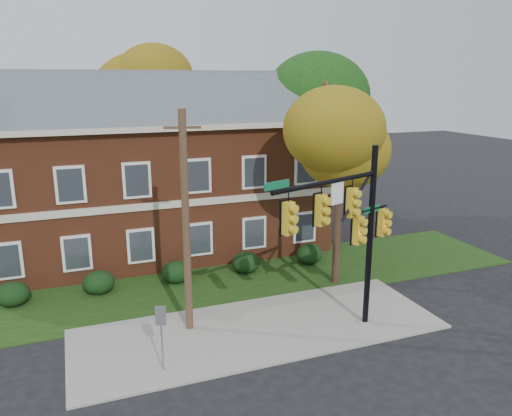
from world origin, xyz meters
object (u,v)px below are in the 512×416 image
object	(u,v)px
sign_post	(161,328)
tree_near_right	(347,142)
tree_right_rear	(330,99)
traffic_signal	(350,224)
hedge_right	(246,263)
apartment_building	(153,161)
hedge_far_right	(309,254)
utility_pole	(186,224)
hedge_left	(99,282)
tree_far_rear	(150,86)
hedge_far_left	(12,294)
hedge_center	(176,272)

from	to	relation	value
sign_post	tree_near_right	bearing A→B (deg)	42.91
tree_right_rear	traffic_signal	world-z (taller)	tree_right_rear
hedge_right	tree_near_right	distance (m)	7.72
apartment_building	hedge_far_right	distance (m)	9.82
sign_post	apartment_building	bearing A→B (deg)	98.37
hedge_right	utility_pole	world-z (taller)	utility_pole
hedge_right	sign_post	size ratio (longest dim) A/B	0.59
apartment_building	hedge_left	distance (m)	7.73
apartment_building	sign_post	size ratio (longest dim) A/B	7.98
utility_pole	traffic_signal	bearing A→B (deg)	-13.18
tree_far_rear	sign_post	xyz separation A→B (m)	(-3.33, -20.32, -7.24)
hedge_far_left	utility_pole	distance (m)	8.85
hedge_left	hedge_center	size ratio (longest dim) A/B	1.00
tree_near_right	hedge_left	bearing A→B (deg)	165.19
hedge_left	hedge_far_right	world-z (taller)	same
hedge_far_right	utility_pole	size ratio (longest dim) A/B	0.17
hedge_center	hedge_right	bearing A→B (deg)	0.00
hedge_left	hedge_far_right	bearing A→B (deg)	0.00
tree_near_right	sign_post	xyz separation A→B (m)	(-9.21, -4.39, -5.07)
hedge_center	hedge_far_right	bearing A→B (deg)	0.00
hedge_far_right	sign_post	size ratio (longest dim) A/B	0.59
hedge_far_left	tree_far_rear	bearing A→B (deg)	57.50
hedge_far_right	apartment_building	bearing A→B (deg)	143.11
hedge_right	traffic_signal	world-z (taller)	traffic_signal
utility_pole	tree_near_right	bearing A→B (deg)	25.82
tree_right_rear	traffic_signal	size ratio (longest dim) A/B	1.51
tree_near_right	hedge_right	bearing A→B (deg)	142.72
apartment_building	tree_right_rear	world-z (taller)	tree_right_rear
apartment_building	hedge_far_right	xyz separation A→B (m)	(7.00, -5.25, -4.46)
hedge_center	tree_right_rear	size ratio (longest dim) A/B	0.13
hedge_right	hedge_far_right	xyz separation A→B (m)	(3.50, 0.00, 0.00)
tree_near_right	sign_post	size ratio (longest dim) A/B	3.64
sign_post	hedge_center	bearing A→B (deg)	92.05
hedge_far_left	hedge_left	distance (m)	3.50
hedge_left	hedge_right	size ratio (longest dim) A/B	1.00
sign_post	hedge_far_left	bearing A→B (deg)	142.17
hedge_right	tree_near_right	world-z (taller)	tree_near_right
tree_right_rear	hedge_center	bearing A→B (deg)	-151.63
apartment_building	hedge_center	world-z (taller)	apartment_building
hedge_left	tree_near_right	distance (m)	12.68
sign_post	hedge_far_right	bearing A→B (deg)	56.22
hedge_left	hedge_center	world-z (taller)	same
apartment_building	utility_pole	distance (m)	10.01
hedge_far_left	hedge_left	xyz separation A→B (m)	(3.50, 0.00, 0.00)
hedge_left	utility_pole	world-z (taller)	utility_pole
hedge_left	utility_pole	size ratio (longest dim) A/B	0.17
hedge_left	tree_far_rear	bearing A→B (deg)	69.71
traffic_signal	tree_near_right	bearing A→B (deg)	40.97
tree_near_right	traffic_signal	bearing A→B (deg)	-118.76
tree_right_rear	tree_far_rear	size ratio (longest dim) A/B	0.92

